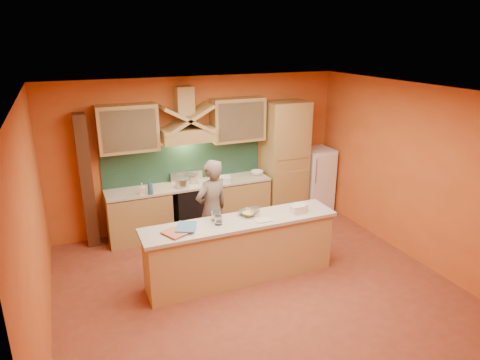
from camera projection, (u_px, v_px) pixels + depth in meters
name	position (u px, v px, depth m)	size (l,w,h in m)	color
floor	(255.00, 286.00, 6.25)	(5.50, 5.00, 0.01)	brown
ceiling	(257.00, 93.00, 5.35)	(5.50, 5.00, 0.01)	white
wall_back	(200.00, 153.00, 7.98)	(5.50, 0.02, 2.80)	#C95F27
wall_front	(380.00, 295.00, 3.62)	(5.50, 0.02, 2.80)	#C95F27
wall_left	(34.00, 231.00, 4.79)	(0.02, 5.00, 2.80)	#C95F27
wall_right	(412.00, 173.00, 6.81)	(0.02, 5.00, 2.80)	#C95F27
base_cabinet_left	(139.00, 217.00, 7.57)	(1.10, 0.60, 0.86)	tan
base_cabinet_right	(238.00, 201.00, 8.27)	(1.10, 0.60, 0.86)	tan
counter_top	(190.00, 185.00, 7.77)	(3.00, 0.62, 0.04)	beige
stove	(191.00, 208.00, 7.92)	(0.60, 0.58, 0.90)	black
backsplash	(185.00, 162.00, 7.91)	(3.00, 0.03, 0.70)	#1A3A2B
range_hood	(187.00, 135.00, 7.52)	(0.92, 0.50, 0.24)	tan
hood_chimney	(184.00, 101.00, 7.42)	(0.30, 0.30, 0.50)	tan
upper_cabinet_left	(128.00, 128.00, 7.16)	(1.00, 0.35, 0.80)	tan
upper_cabinet_right	(238.00, 120.00, 7.89)	(1.00, 0.35, 0.80)	tan
pantry_column	(285.00, 160.00, 8.41)	(0.80, 0.60, 2.30)	tan
fridge	(316.00, 179.00, 8.85)	(0.58, 0.60, 1.30)	white
trim_column_left	(86.00, 181.00, 7.18)	(0.20, 0.30, 2.30)	#472816
island_body	(241.00, 251.00, 6.34)	(2.80, 0.55, 0.88)	tan
island_top	(241.00, 222.00, 6.18)	(2.90, 0.62, 0.05)	beige
person	(212.00, 210.00, 6.82)	(0.61, 0.40, 1.67)	#70665B
pot_large	(182.00, 184.00, 7.59)	(0.25, 0.25, 0.16)	silver
pot_small	(193.00, 179.00, 7.82)	(0.19, 0.19, 0.15)	silver
soap_bottle_a	(142.00, 189.00, 7.23)	(0.09, 0.09, 0.20)	silver
soap_bottle_b	(150.00, 187.00, 7.22)	(0.10, 0.10, 0.26)	#315B88
bowl_back	(257.00, 173.00, 8.26)	(0.24, 0.24, 0.08)	white
dish_rack	(222.00, 179.00, 7.84)	(0.30, 0.23, 0.11)	white
book_lower	(167.00, 236.00, 5.65)	(0.24, 0.32, 0.03)	#BC6443
book_upper	(177.00, 227.00, 5.88)	(0.26, 0.35, 0.03)	teal
jar_large	(216.00, 215.00, 6.16)	(0.13, 0.13, 0.16)	white
jar_small	(218.00, 220.00, 6.02)	(0.11, 0.11, 0.13)	silver
kitchen_scale	(255.00, 212.00, 6.36)	(0.11, 0.11, 0.09)	silver
mixing_bowl	(248.00, 213.00, 6.34)	(0.28, 0.28, 0.07)	silver
cloth	(263.00, 220.00, 6.16)	(0.23, 0.17, 0.02)	beige
grocery_bag_a	(300.00, 207.00, 6.50)	(0.18, 0.14, 0.12)	beige
grocery_bag_b	(298.00, 209.00, 6.42)	(0.19, 0.15, 0.12)	beige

